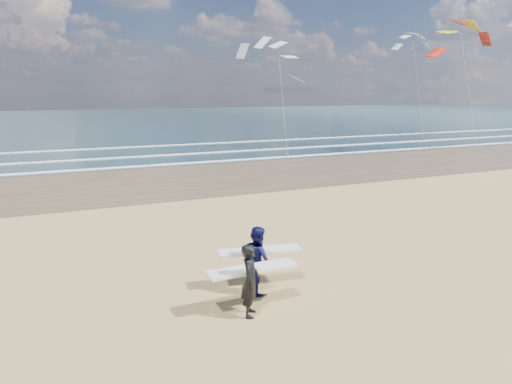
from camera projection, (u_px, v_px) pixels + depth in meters
name	position (u px, v px, depth m)	size (l,w,h in m)	color
wet_sand_strip	(412.00, 160.00, 34.59)	(220.00, 12.00, 0.01)	#443724
ocean	(203.00, 119.00, 82.95)	(220.00, 100.00, 0.02)	#172C32
foam_breakers	(338.00, 145.00, 43.63)	(220.00, 11.70, 0.05)	white
surfer_near	(250.00, 279.00, 10.59)	(2.21, 1.01, 1.75)	black
surfer_far	(258.00, 259.00, 11.82)	(2.26, 1.25, 1.77)	#0C0C43
kite_0	(466.00, 70.00, 36.02)	(6.40, 4.80, 11.70)	slate
kite_1	(281.00, 80.00, 38.52)	(6.66, 4.83, 10.27)	slate
kite_5	(417.00, 77.00, 50.85)	(5.08, 4.66, 12.42)	slate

